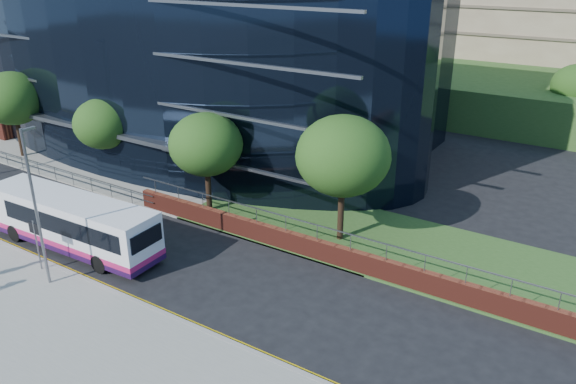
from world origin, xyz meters
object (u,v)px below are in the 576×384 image
Objects in this scene: street_sign at (35,235)px; city_bus at (73,223)px; brick_pavilion at (6,108)px; tree_far_a at (12,99)px; tree_far_d at (343,156)px; streetlight_east at (35,204)px; tree_far_c at (206,145)px; tree_far_b at (104,124)px.

city_bus is (-0.53, 2.62, -0.52)m from street_sign.
brick_pavilion is 3.07× the size of street_sign.
city_bus is at bearing -25.16° from tree_far_a.
city_bus is (-12.03, -8.97, -3.56)m from tree_far_d.
street_sign is 0.40× the size of tree_far_a.
streetlight_east reaches higher than brick_pavilion.
brick_pavilion reaches higher than street_sign.
street_sign is 20.63m from tree_far_a.
tree_far_d is (9.00, 1.00, 0.65)m from tree_far_c.
street_sign is at bearing -80.70° from city_bus.
streetlight_east is at bearing -29.24° from brick_pavilion.
tree_far_a is at bearing -178.03° from tree_far_d.
streetlight_east is at bearing -30.46° from tree_far_a.
tree_far_c is at bearing 0.00° from tree_far_a.
street_sign is 0.38× the size of tree_far_d.
tree_far_a is (-17.50, 10.59, 2.71)m from street_sign.
tree_far_c is (29.00, -4.50, 2.60)m from brick_pavilion.
streetlight_east reaches higher than city_bus.
tree_far_a reaches higher than brick_pavilion.
tree_far_a is 29.02m from tree_far_d.
tree_far_b is at bearing 124.08° from street_sign.
tree_far_d is (19.00, 0.50, 0.98)m from tree_far_b.
tree_far_b is at bearing 127.63° from streetlight_east.
tree_far_d is (11.50, 11.59, 3.04)m from street_sign.
tree_far_c is (2.50, 10.59, 2.39)m from street_sign.
tree_far_d is at bearing 45.22° from street_sign.
streetlight_east reaches higher than tree_far_c.
tree_far_a is 0.87× the size of streetlight_east.
city_bus is (-3.03, -7.97, -2.91)m from tree_far_c.
tree_far_c is at bearing 84.89° from streetlight_east.
brick_pavilion is at bearing 168.12° from tree_far_b.
tree_far_d reaches higher than street_sign.
street_sign is 0.46× the size of tree_far_b.
city_bus is at bearing -50.56° from tree_far_b.
brick_pavilion is 10.48m from tree_far_a.
street_sign is 2.72m from city_bus.
tree_far_b is 11.27m from city_bus.
brick_pavilion is 1.16× the size of tree_far_d.
tree_far_b is at bearing -11.88° from brick_pavilion.
tree_far_b is (19.00, -4.00, 2.27)m from brick_pavilion.
street_sign is at bearing -55.92° from tree_far_b.
tree_far_d is (29.00, 1.00, 0.33)m from tree_far_a.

